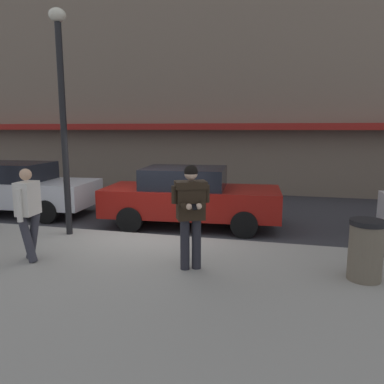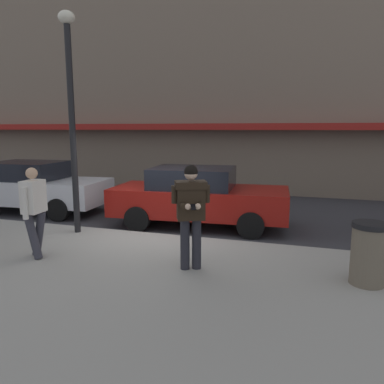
# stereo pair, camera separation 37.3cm
# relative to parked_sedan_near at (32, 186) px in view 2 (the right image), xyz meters

# --- Properties ---
(ground_plane) EXTENTS (80.00, 80.00, 0.00)m
(ground_plane) POSITION_rel_parked_sedan_near_xyz_m (4.65, -1.34, -0.79)
(ground_plane) COLOR #333338
(sidewalk) EXTENTS (32.00, 5.30, 0.14)m
(sidewalk) POSITION_rel_parked_sedan_near_xyz_m (5.65, -4.19, -0.72)
(sidewalk) COLOR #99968E
(sidewalk) RESTS_ON ground
(curb_paint_line) EXTENTS (28.00, 0.12, 0.01)m
(curb_paint_line) POSITION_rel_parked_sedan_near_xyz_m (5.65, -1.29, -0.79)
(curb_paint_line) COLOR silver
(curb_paint_line) RESTS_ON ground
(storefront_facade) EXTENTS (28.00, 4.70, 14.84)m
(storefront_facade) POSITION_rel_parked_sedan_near_xyz_m (5.65, 7.15, 6.62)
(storefront_facade) COLOR #756656
(storefront_facade) RESTS_ON ground
(parked_sedan_near) EXTENTS (4.60, 2.13, 1.54)m
(parked_sedan_near) POSITION_rel_parked_sedan_near_xyz_m (0.00, 0.00, 0.00)
(parked_sedan_near) COLOR silver
(parked_sedan_near) RESTS_ON ground
(parked_sedan_mid) EXTENTS (4.63, 2.19, 1.54)m
(parked_sedan_mid) POSITION_rel_parked_sedan_near_xyz_m (5.31, -0.11, 0.00)
(parked_sedan_mid) COLOR maroon
(parked_sedan_mid) RESTS_ON ground
(man_texting_on_phone) EXTENTS (0.62, 0.65, 1.81)m
(man_texting_on_phone) POSITION_rel_parked_sedan_near_xyz_m (6.17, -3.43, 0.46)
(man_texting_on_phone) COLOR #23232B
(man_texting_on_phone) RESTS_ON sidewalk
(pedestrian_in_light_coat) EXTENTS (0.35, 0.60, 1.70)m
(pedestrian_in_light_coat) POSITION_rel_parked_sedan_near_xyz_m (3.22, -3.72, 0.32)
(pedestrian_in_light_coat) COLOR #33333D
(pedestrian_in_light_coat) RESTS_ON sidewalk
(street_lamp_post) EXTENTS (0.36, 0.36, 4.88)m
(street_lamp_post) POSITION_rel_parked_sedan_near_xyz_m (2.93, -1.99, 2.35)
(street_lamp_post) COLOR black
(street_lamp_post) RESTS_ON sidewalk
(trash_bin) EXTENTS (0.55, 0.55, 0.98)m
(trash_bin) POSITION_rel_parked_sedan_near_xyz_m (8.97, -3.21, -0.16)
(trash_bin) COLOR #665B4C
(trash_bin) RESTS_ON sidewalk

